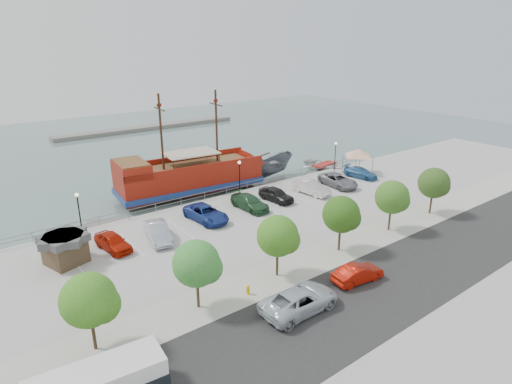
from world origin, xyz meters
TOP-DOWN VIEW (x-y plane):
  - ground at (0.00, 0.00)m, footprint 160.00×160.00m
  - land_slab at (0.00, -21.00)m, footprint 100.00×58.00m
  - street at (0.00, -16.00)m, footprint 100.00×8.00m
  - sidewalk at (0.00, -10.00)m, footprint 100.00×4.00m
  - seawall_railing at (0.00, 7.80)m, footprint 50.00×0.06m
  - far_shore at (10.00, 55.00)m, footprint 40.00×3.00m
  - pirate_ship at (-1.29, 13.19)m, footprint 21.15×7.52m
  - patrol_boat at (9.47, 12.08)m, footprint 7.91×3.99m
  - speedboat at (17.57, 9.90)m, footprint 5.50×7.04m
  - dock_west at (-13.47, 9.20)m, footprint 7.21×4.68m
  - dock_mid at (7.09, 9.20)m, footprint 6.91×3.40m
  - dock_east at (17.15, 9.20)m, footprint 6.98×3.14m
  - shed at (-20.56, 1.99)m, footprint 3.85×3.85m
  - canopy_tent at (18.26, 4.35)m, footprint 4.72×4.72m
  - street_van at (-9.69, -14.44)m, footprint 5.80×2.68m
  - street_sedan at (-3.69, -14.36)m, footprint 4.32×1.97m
  - fire_hydrant at (-11.37, -10.80)m, footprint 0.27×0.27m
  - lamp_post_left at (-18.00, 6.50)m, footprint 0.36×0.36m
  - lamp_post_mid at (0.00, 6.50)m, footprint 0.36×0.36m
  - lamp_post_right at (16.00, 6.50)m, footprint 0.36×0.36m
  - tree_a at (-21.85, -10.07)m, footprint 3.30×3.20m
  - tree_b at (-14.85, -10.07)m, footprint 3.30×3.20m
  - tree_c at (-7.85, -10.07)m, footprint 3.30×3.20m
  - tree_d at (-0.85, -10.07)m, footprint 3.30×3.20m
  - tree_e at (6.15, -10.07)m, footprint 3.30×3.20m
  - tree_f at (13.15, -10.07)m, footprint 3.30×3.20m
  - parked_car_a at (-16.64, 2.00)m, footprint 2.42×4.61m
  - parked_car_b at (-12.69, 1.39)m, footprint 2.70×5.18m
  - parked_car_c at (-6.85, 2.65)m, footprint 3.01×5.69m
  - parked_car_d at (-1.45, 2.55)m, footprint 2.36×5.26m
  - parked_car_e at (2.41, 2.72)m, footprint 2.24×4.71m
  - parked_car_f at (7.24, 2.01)m, footprint 2.14×5.05m
  - parked_car_g at (11.91, 2.03)m, footprint 2.99×5.72m
  - parked_car_h at (16.98, 2.72)m, footprint 2.62×4.92m

SIDE VIEW (x-z plane):
  - ground at x=0.00m, z-range -1.00..-1.00m
  - dock_mid at x=7.09m, z-range -1.00..-0.62m
  - dock_east at x=17.15m, z-range -1.00..-0.61m
  - dock_west at x=-13.47m, z-range -1.00..-0.60m
  - land_slab at x=0.00m, z-range -1.20..0.00m
  - far_shore at x=10.00m, z-range -1.00..-0.20m
  - speedboat at x=17.57m, z-range -1.00..0.33m
  - street at x=0.00m, z-range -0.01..0.03m
  - sidewalk at x=0.00m, z-range -0.01..0.04m
  - fire_hydrant at x=-11.37m, z-range 0.03..0.80m
  - patrol_boat at x=9.47m, z-range -1.00..1.93m
  - seawall_railing at x=0.00m, z-range 0.03..1.03m
  - parked_car_h at x=16.98m, z-range 0.00..1.36m
  - street_sedan at x=-3.69m, z-range 0.00..1.37m
  - parked_car_a at x=-16.64m, z-range 0.00..1.50m
  - parked_car_d at x=-1.45m, z-range 0.00..1.50m
  - parked_car_c at x=-6.85m, z-range 0.00..1.52m
  - parked_car_g at x=11.91m, z-range 0.00..1.54m
  - parked_car_e at x=2.41m, z-range 0.00..1.55m
  - street_van at x=-9.69m, z-range 0.00..1.61m
  - parked_car_f at x=7.24m, z-range 0.00..1.62m
  - parked_car_b at x=-12.69m, z-range 0.00..1.63m
  - pirate_ship at x=-1.29m, z-range -5.39..7.81m
  - shed at x=-20.56m, z-range 0.08..2.61m
  - lamp_post_left at x=-18.00m, z-range 0.80..5.08m
  - lamp_post_mid at x=0.00m, z-range 0.80..5.08m
  - lamp_post_right at x=16.00m, z-range 0.80..5.08m
  - tree_a at x=-21.85m, z-range 0.80..5.80m
  - tree_b at x=-14.85m, z-range 0.80..5.80m
  - tree_c at x=-7.85m, z-range 0.80..5.80m
  - tree_d at x=-0.85m, z-range 0.80..5.80m
  - tree_e at x=6.15m, z-range 0.80..5.80m
  - tree_f at x=13.15m, z-range 0.80..5.80m
  - canopy_tent at x=18.26m, z-range 1.43..5.28m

